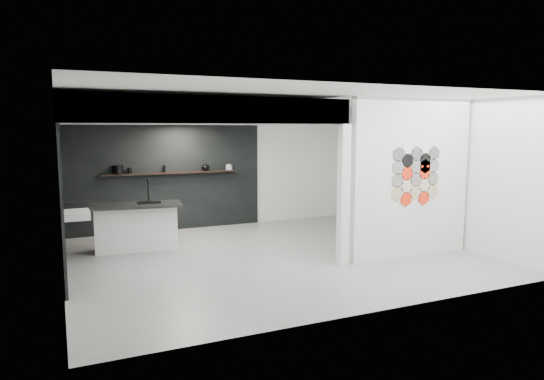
{
  "coord_description": "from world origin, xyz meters",
  "views": [
    {
      "loc": [
        -3.5,
        -7.79,
        2.28
      ],
      "look_at": [
        0.1,
        0.3,
        1.15
      ],
      "focal_mm": 32.0,
      "sensor_mm": 36.0,
      "label": 1
    }
  ],
  "objects": [
    {
      "name": "partition_panel",
      "position": [
        2.23,
        -1.0,
        1.4
      ],
      "size": [
        2.45,
        0.15,
        2.8
      ],
      "primitive_type": "cube",
      "color": "silver",
      "rests_on": "floor"
    },
    {
      "name": "kettle",
      "position": [
        -0.42,
        2.87,
        1.39
      ],
      "size": [
        0.22,
        0.22,
        0.15
      ],
      "primitive_type": "ellipsoid",
      "rotation": [
        0.0,
        0.0,
        -0.29
      ],
      "color": "black",
      "rests_on": "display_shelf"
    },
    {
      "name": "fascia_beam",
      "position": [
        -1.3,
        -0.92,
        2.55
      ],
      "size": [
        4.4,
        0.16,
        0.4
      ],
      "primitive_type": "cube",
      "color": "silver",
      "rests_on": "corner_column"
    },
    {
      "name": "kitchen_island",
      "position": [
        -2.19,
        1.42,
        0.45
      ],
      "size": [
        1.74,
        0.93,
        1.34
      ],
      "rotation": [
        0.0,
        0.0,
        -0.12
      ],
      "color": "silver",
      "rests_on": "floor"
    },
    {
      "name": "corner_column",
      "position": [
        0.82,
        -1.0,
        1.18
      ],
      "size": [
        0.16,
        0.16,
        2.35
      ],
      "primitive_type": "cube",
      "color": "silver",
      "rests_on": "floor"
    },
    {
      "name": "bay_clad_back",
      "position": [
        -1.3,
        2.97,
        1.18
      ],
      "size": [
        4.4,
        0.04,
        2.35
      ],
      "primitive_type": "cube",
      "color": "black",
      "rests_on": "floor"
    },
    {
      "name": "hex_tile_cluster",
      "position": [
        2.26,
        -1.09,
        1.5
      ],
      "size": [
        1.04,
        0.02,
        1.16
      ],
      "color": "tan",
      "rests_on": "partition_panel"
    },
    {
      "name": "floor",
      "position": [
        0.0,
        0.0,
        -0.01
      ],
      "size": [
        7.0,
        6.0,
        0.01
      ],
      "primitive_type": "cube",
      "color": "slate"
    },
    {
      "name": "bulkhead",
      "position": [
        -1.3,
        1.0,
        2.55
      ],
      "size": [
        4.4,
        4.0,
        0.4
      ],
      "primitive_type": "cube",
      "color": "silver",
      "rests_on": "corner_column"
    },
    {
      "name": "display_shelf",
      "position": [
        -1.2,
        2.87,
        1.3
      ],
      "size": [
        3.0,
        0.15,
        0.04
      ],
      "primitive_type": "cube",
      "color": "black",
      "rests_on": "bay_clad_back"
    },
    {
      "name": "glass_vase",
      "position": [
        0.15,
        2.87,
        1.39
      ],
      "size": [
        0.13,
        0.13,
        0.13
      ],
      "primitive_type": "cylinder",
      "rotation": [
        0.0,
        0.0,
        -0.43
      ],
      "color": "gray",
      "rests_on": "display_shelf"
    },
    {
      "name": "bottle_dark",
      "position": [
        -1.35,
        2.87,
        1.4
      ],
      "size": [
        0.06,
        0.06,
        0.15
      ],
      "primitive_type": "cylinder",
      "rotation": [
        0.0,
        0.0,
        -0.13
      ],
      "color": "black",
      "rests_on": "display_shelf"
    },
    {
      "name": "glass_bowl",
      "position": [
        0.15,
        2.87,
        1.37
      ],
      "size": [
        0.19,
        0.19,
        0.11
      ],
      "primitive_type": "cylinder",
      "rotation": [
        0.0,
        0.0,
        -0.24
      ],
      "color": "gray",
      "rests_on": "display_shelf"
    },
    {
      "name": "bay_clad_left",
      "position": [
        -3.47,
        1.0,
        1.18
      ],
      "size": [
        0.04,
        4.0,
        2.35
      ],
      "primitive_type": "cube",
      "color": "black",
      "rests_on": "floor"
    },
    {
      "name": "utensil_cup",
      "position": [
        -2.09,
        2.87,
        1.38
      ],
      "size": [
        0.09,
        0.09,
        0.11
      ],
      "primitive_type": "cylinder",
      "rotation": [
        0.0,
        0.0,
        0.02
      ],
      "color": "black",
      "rests_on": "display_shelf"
    },
    {
      "name": "stockpot",
      "position": [
        -2.33,
        2.87,
        1.41
      ],
      "size": [
        0.27,
        0.27,
        0.19
      ],
      "primitive_type": "cylinder",
      "rotation": [
        0.0,
        0.0,
        -0.19
      ],
      "color": "black",
      "rests_on": "display_shelf"
    },
    {
      "name": "wall_basin",
      "position": [
        -3.24,
        0.8,
        0.85
      ],
      "size": [
        0.4,
        0.6,
        0.12
      ],
      "primitive_type": "cube",
      "color": "silver",
      "rests_on": "bay_clad_left"
    }
  ]
}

